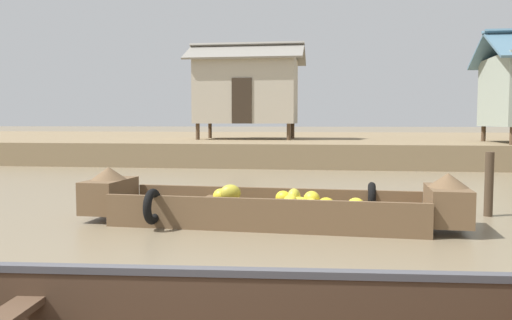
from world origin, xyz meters
name	(u,v)px	position (x,y,z in m)	size (l,w,h in m)	color
ground_plane	(273,189)	(0.00, 10.00, 0.00)	(300.00, 300.00, 0.00)	#7A6B51
riverbank_strip	(304,144)	(0.00, 24.96, 0.41)	(160.00, 20.00, 0.82)	#7F6B4C
banana_boat	(269,207)	(0.38, 5.92, 0.27)	(5.76, 1.79, 0.83)	brown
stilt_house_left	(247,89)	(-2.18, 20.00, 2.90)	(4.81, 3.11, 4.02)	#4C3826
mooring_post	(489,184)	(3.88, 7.10, 0.53)	(0.14, 0.14, 1.06)	#423323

